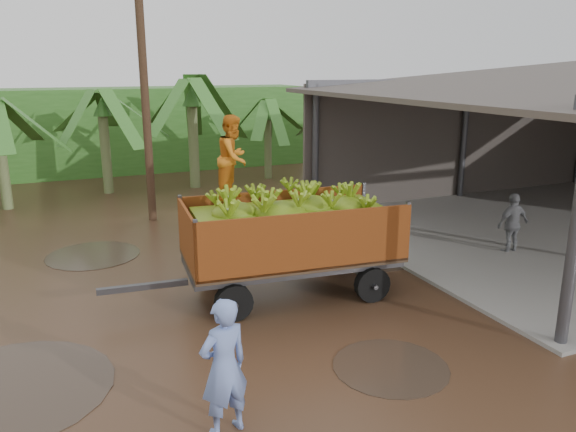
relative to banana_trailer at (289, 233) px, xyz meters
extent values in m
plane|color=black|center=(-2.03, -0.15, -1.30)|extent=(100.00, 100.00, 0.00)
cube|color=gray|center=(8.97, 0.85, -1.26)|extent=(12.00, 10.00, 0.08)
cube|color=#383330|center=(8.97, 5.75, 0.70)|extent=(12.00, 0.12, 4.00)
cube|color=#2D661E|center=(-4.03, 15.85, 0.50)|extent=(22.00, 3.00, 3.60)
cube|color=#47474C|center=(-2.88, 0.24, -0.79)|extent=(1.68, 0.26, 0.11)
imported|color=orange|center=(-0.95, 0.55, 1.49)|extent=(1.01, 1.02, 1.66)
imported|color=#728BD0|center=(-2.53, -3.83, -0.38)|extent=(0.75, 0.59, 1.83)
imported|color=slate|center=(6.03, 0.13, -0.52)|extent=(0.91, 0.39, 1.55)
cylinder|color=#47301E|center=(-1.55, 6.87, 2.35)|extent=(0.24, 0.24, 7.30)
camera|label=1|loc=(-4.24, -9.85, 3.22)|focal=35.00mm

